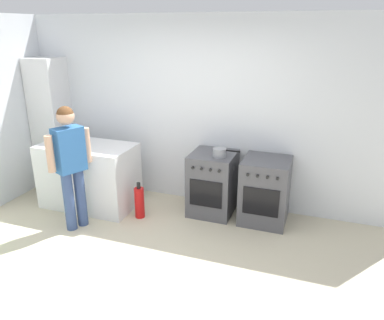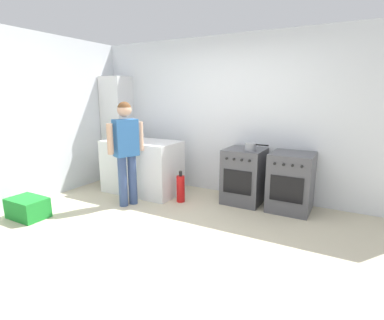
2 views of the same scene
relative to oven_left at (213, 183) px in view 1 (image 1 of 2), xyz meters
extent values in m
plane|color=beige|center=(-0.35, -1.58, -0.43)|extent=(8.00, 8.00, 0.00)
cube|color=silver|center=(-0.35, 0.37, 0.87)|extent=(6.00, 0.10, 2.60)
cube|color=silver|center=(-1.70, -0.38, 0.02)|extent=(1.30, 0.70, 0.90)
cube|color=#4C4C51|center=(0.00, 0.00, 0.00)|extent=(0.58, 0.60, 0.85)
cube|color=black|center=(0.00, -0.30, -0.03)|extent=(0.43, 0.01, 0.36)
cylinder|color=black|center=(-0.13, -0.12, 0.42)|extent=(0.19, 0.19, 0.01)
cylinder|color=black|center=(0.13, -0.12, 0.42)|extent=(0.19, 0.19, 0.01)
cylinder|color=black|center=(-0.13, 0.12, 0.42)|extent=(0.19, 0.19, 0.01)
cylinder|color=black|center=(0.13, 0.12, 0.42)|extent=(0.19, 0.19, 0.01)
cylinder|color=black|center=(-0.17, -0.31, 0.31)|extent=(0.04, 0.02, 0.04)
cylinder|color=black|center=(-0.06, -0.31, 0.31)|extent=(0.04, 0.02, 0.04)
cylinder|color=black|center=(0.06, -0.31, 0.31)|extent=(0.04, 0.02, 0.04)
cylinder|color=black|center=(0.17, -0.31, 0.31)|extent=(0.04, 0.02, 0.04)
cube|color=#4C4C51|center=(0.71, 0.00, 0.00)|extent=(0.59, 0.60, 0.85)
cube|color=black|center=(0.71, -0.30, -0.03)|extent=(0.44, 0.01, 0.36)
cylinder|color=black|center=(0.58, -0.12, 0.42)|extent=(0.19, 0.19, 0.01)
cylinder|color=black|center=(0.84, -0.12, 0.42)|extent=(0.19, 0.19, 0.01)
cylinder|color=black|center=(0.58, 0.12, 0.42)|extent=(0.19, 0.19, 0.01)
cylinder|color=black|center=(0.84, 0.12, 0.42)|extent=(0.19, 0.19, 0.01)
cylinder|color=black|center=(0.53, -0.31, 0.31)|extent=(0.04, 0.02, 0.04)
cylinder|color=black|center=(0.65, -0.31, 0.31)|extent=(0.04, 0.02, 0.04)
cylinder|color=black|center=(0.77, -0.31, 0.31)|extent=(0.04, 0.02, 0.04)
cylinder|color=black|center=(0.89, -0.31, 0.31)|extent=(0.04, 0.02, 0.04)
cylinder|color=gray|center=(0.11, -0.09, 0.48)|extent=(0.17, 0.17, 0.11)
cylinder|color=black|center=(0.29, -0.09, 0.52)|extent=(0.18, 0.02, 0.02)
cube|color=silver|center=(-1.82, -0.26, 0.48)|extent=(0.14, 0.07, 0.01)
cube|color=black|center=(-1.94, -0.23, 0.48)|extent=(0.11, 0.05, 0.01)
cube|color=silver|center=(-2.06, -0.57, 0.48)|extent=(0.20, 0.15, 0.01)
cube|color=black|center=(-2.20, -0.48, 0.48)|extent=(0.11, 0.08, 0.01)
cylinder|color=#384C7A|center=(-1.54, -1.05, -0.04)|extent=(0.13, 0.13, 0.77)
cylinder|color=#384C7A|center=(-1.47, -0.91, -0.04)|extent=(0.13, 0.13, 0.77)
cube|color=#2D609E|center=(-1.51, -0.98, 0.61)|extent=(0.32, 0.39, 0.54)
cylinder|color=tan|center=(-1.60, -1.20, 0.62)|extent=(0.09, 0.09, 0.44)
cylinder|color=tan|center=(-1.41, -0.76, 0.62)|extent=(0.09, 0.09, 0.44)
sphere|color=tan|center=(-1.51, -0.98, 1.02)|extent=(0.21, 0.21, 0.21)
sphere|color=brown|center=(-1.51, -0.98, 1.04)|extent=(0.20, 0.20, 0.20)
cylinder|color=red|center=(-0.87, -0.48, -0.22)|extent=(0.13, 0.13, 0.42)
cylinder|color=black|center=(-0.87, -0.48, 0.03)|extent=(0.05, 0.05, 0.08)
cube|color=silver|center=(-2.65, 0.10, 0.57)|extent=(0.48, 0.44, 2.00)
camera|label=1|loc=(1.32, -4.48, 2.00)|focal=35.00mm
camera|label=2|loc=(1.46, -4.34, 1.24)|focal=28.00mm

